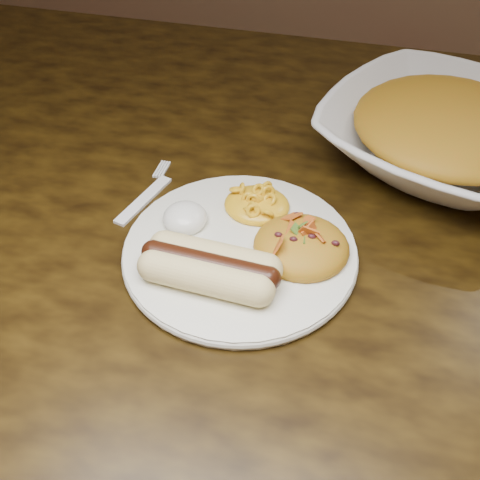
% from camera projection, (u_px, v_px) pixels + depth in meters
% --- Properties ---
extents(floor, '(4.00, 4.00, 0.00)m').
position_uv_depth(floor, '(248.00, 453.00, 1.23)').
color(floor, '#552D17').
rests_on(floor, ground).
extents(table, '(1.60, 0.90, 0.75)m').
position_uv_depth(table, '(253.00, 239.00, 0.78)').
color(table, '#372509').
rests_on(table, floor).
extents(plate, '(0.31, 0.31, 0.01)m').
position_uv_depth(plate, '(240.00, 251.00, 0.62)').
color(plate, silver).
rests_on(plate, table).
extents(hotdog, '(0.13, 0.07, 0.03)m').
position_uv_depth(hotdog, '(210.00, 267.00, 0.57)').
color(hotdog, '#F5E391').
rests_on(hotdog, plate).
extents(mac_and_cheese, '(0.09, 0.09, 0.03)m').
position_uv_depth(mac_and_cheese, '(257.00, 198.00, 0.65)').
color(mac_and_cheese, yellow).
rests_on(mac_and_cheese, plate).
extents(sour_cream, '(0.06, 0.06, 0.03)m').
position_uv_depth(sour_cream, '(185.00, 213.00, 0.63)').
color(sour_cream, white).
rests_on(sour_cream, plate).
extents(taco_salad, '(0.10, 0.10, 0.05)m').
position_uv_depth(taco_salad, '(302.00, 239.00, 0.60)').
color(taco_salad, '#D5410E').
rests_on(taco_salad, plate).
extents(fork, '(0.05, 0.13, 0.00)m').
position_uv_depth(fork, '(144.00, 200.00, 0.69)').
color(fork, white).
rests_on(fork, table).
extents(serving_bowl, '(0.41, 0.41, 0.08)m').
position_uv_depth(serving_bowl, '(445.00, 137.00, 0.73)').
color(serving_bowl, white).
rests_on(serving_bowl, table).
extents(bowl_filling, '(0.26, 0.26, 0.06)m').
position_uv_depth(bowl_filling, '(447.00, 129.00, 0.72)').
color(bowl_filling, '#D5410E').
rests_on(bowl_filling, serving_bowl).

